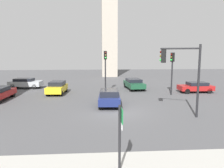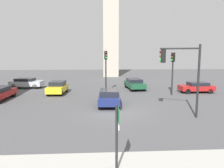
# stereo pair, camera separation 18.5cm
# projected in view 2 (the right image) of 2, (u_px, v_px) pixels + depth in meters

# --- Properties ---
(ground_plane) EXTENTS (89.86, 89.86, 0.00)m
(ground_plane) POSITION_uv_depth(u_px,v_px,m) (116.00, 111.00, 17.46)
(ground_plane) COLOR #4C4C4F
(direction_sign) EXTENTS (0.13, 0.80, 2.58)m
(direction_sign) POSITION_uv_depth(u_px,v_px,m) (117.00, 130.00, 8.11)
(direction_sign) COLOR black
(direction_sign) RESTS_ON ground_plane
(traffic_light_0) EXTENTS (0.49, 0.44, 4.71)m
(traffic_light_0) POSITION_uv_depth(u_px,v_px,m) (173.00, 65.00, 23.76)
(traffic_light_0) COLOR black
(traffic_light_0) RESTS_ON ground_plane
(traffic_light_1) EXTENTS (2.60, 1.45, 5.27)m
(traffic_light_1) POSITION_uv_depth(u_px,v_px,m) (180.00, 66.00, 15.71)
(traffic_light_1) COLOR black
(traffic_light_1) RESTS_ON ground_plane
(traffic_light_2) EXTENTS (0.37, 0.48, 4.91)m
(traffic_light_2) POSITION_uv_depth(u_px,v_px,m) (106.00, 63.00, 25.56)
(traffic_light_2) COLOR black
(traffic_light_2) RESTS_ON ground_plane
(car_0) EXTENTS (1.95, 4.01, 1.44)m
(car_0) POSITION_uv_depth(u_px,v_px,m) (58.00, 87.00, 24.87)
(car_0) COLOR yellow
(car_0) RESTS_ON ground_plane
(car_1) EXTENTS (2.29, 4.54, 1.35)m
(car_1) POSITION_uv_depth(u_px,v_px,m) (135.00, 84.00, 28.01)
(car_1) COLOR #19472D
(car_1) RESTS_ON ground_plane
(car_2) EXTENTS (3.94, 1.83, 1.25)m
(car_2) POSITION_uv_depth(u_px,v_px,m) (197.00, 87.00, 25.56)
(car_2) COLOR maroon
(car_2) RESTS_ON ground_plane
(car_4) EXTENTS (4.32, 2.16, 1.33)m
(car_4) POSITION_uv_depth(u_px,v_px,m) (26.00, 83.00, 28.85)
(car_4) COLOR #ADB2B7
(car_4) RESTS_ON ground_plane
(car_5) EXTENTS (2.05, 4.11, 1.45)m
(car_5) POSITION_uv_depth(u_px,v_px,m) (109.00, 97.00, 19.21)
(car_5) COLOR navy
(car_5) RESTS_ON ground_plane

